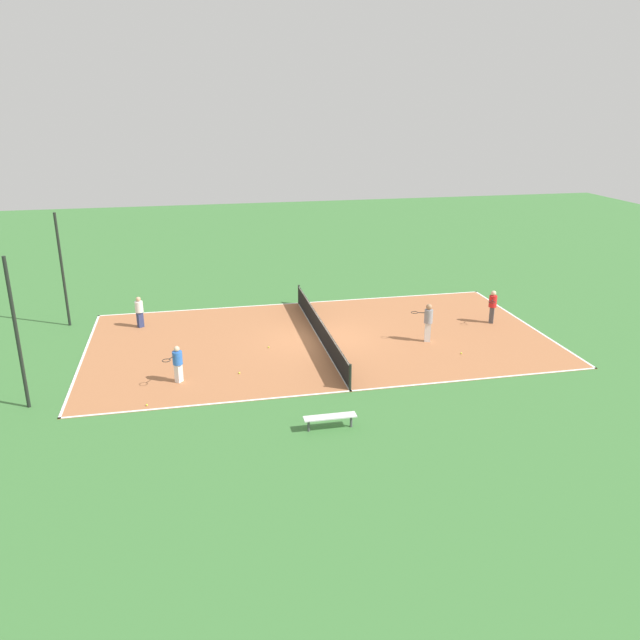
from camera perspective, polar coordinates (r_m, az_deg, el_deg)
The scene contains 14 objects.
ground_plane at distance 27.18m, azimuth 0.00°, elevation -1.79°, with size 80.00×80.00×0.00m, color #3D7538.
court_surface at distance 27.18m, azimuth 0.00°, elevation -1.77°, with size 10.70×19.76×0.02m.
tennis_net at distance 27.00m, azimuth 0.00°, elevation -0.76°, with size 10.50×0.10×0.98m.
bench at distance 19.82m, azimuth 0.93°, elevation -8.94°, with size 0.36×1.68×0.45m.
player_coach_red at distance 29.98m, azimuth 15.50°, elevation 1.36°, with size 0.97×0.77×1.56m.
player_baseline_gray at distance 26.97m, azimuth 9.85°, elevation -0.00°, with size 0.63×0.99×1.69m.
player_near_blue at distance 23.36m, azimuth -12.90°, elevation -3.76°, with size 0.93×0.84×1.41m.
player_near_white at distance 29.53m, azimuth -16.19°, elevation 0.87°, with size 0.50×0.50×1.45m.
tennis_ball_far_baseline at distance 26.21m, azimuth 12.79°, elevation -2.98°, with size 0.07×0.07×0.07m, color #CCE033.
tennis_ball_midcourt at distance 22.13m, azimuth -15.56°, elevation -7.50°, with size 0.07×0.07×0.07m, color #CCE033.
tennis_ball_left_sideline at distance 26.27m, azimuth -4.72°, elevation -2.49°, with size 0.07×0.07×0.07m, color #CCE033.
tennis_ball_near_net at distance 23.94m, azimuth -7.38°, elevation -4.82°, with size 0.07×0.07×0.07m, color #CCE033.
fence_post_back_left at distance 22.56m, azimuth -25.97°, elevation -1.22°, with size 0.12×0.12×5.23m.
fence_post_back_right at distance 30.44m, azimuth -22.49°, elevation 4.20°, with size 0.12×0.12×5.23m.
Camera 1 is at (-24.83, 5.24, 9.73)m, focal length 35.00 mm.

